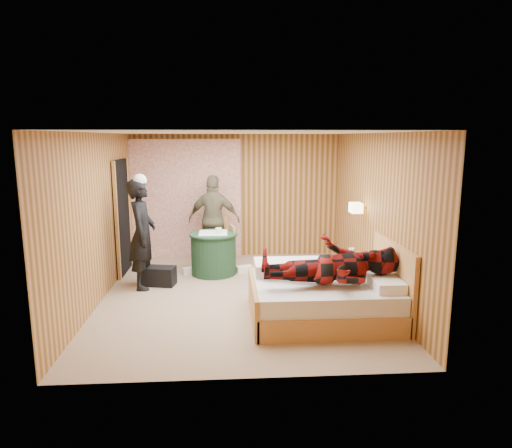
{
  "coord_description": "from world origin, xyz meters",
  "views": [
    {
      "loc": [
        -0.19,
        -6.79,
        2.43
      ],
      "look_at": [
        0.28,
        0.45,
        1.05
      ],
      "focal_mm": 32.0,
      "sensor_mm": 36.0,
      "label": 1
    }
  ],
  "objects": [
    {
      "name": "round_table",
      "position": [
        -0.43,
        1.19,
        0.38
      ],
      "size": [
        0.86,
        0.86,
        0.76
      ],
      "color": "#22492F",
      "rests_on": "floor"
    },
    {
      "name": "curtain",
      "position": [
        -1.0,
        2.43,
        1.2
      ],
      "size": [
        2.2,
        0.08,
        2.4
      ],
      "primitive_type": "cube",
      "color": "white",
      "rests_on": "floor"
    },
    {
      "name": "man_at_table",
      "position": [
        -0.43,
        1.91,
        0.86
      ],
      "size": [
        1.07,
        0.6,
        1.72
      ],
      "primitive_type": "imported",
      "rotation": [
        0.0,
        0.0,
        2.95
      ],
      "color": "#6A6246",
      "rests_on": "floor"
    },
    {
      "name": "wall_lamp",
      "position": [
        1.92,
        0.45,
        1.3
      ],
      "size": [
        0.26,
        0.24,
        0.16
      ],
      "color": "gold",
      "rests_on": "wall_right"
    },
    {
      "name": "wall_left",
      "position": [
        -2.1,
        0.0,
        1.25
      ],
      "size": [
        0.02,
        5.0,
        2.5
      ],
      "primitive_type": "cube",
      "color": "#C37E4B",
      "rests_on": "floor"
    },
    {
      "name": "cup_table",
      "position": [
        -0.33,
        1.14,
        0.81
      ],
      "size": [
        0.14,
        0.14,
        0.1
      ],
      "primitive_type": "imported",
      "rotation": [
        0.0,
        0.0,
        -0.14
      ],
      "color": "white",
      "rests_on": "round_table"
    },
    {
      "name": "doorway",
      "position": [
        -2.06,
        1.4,
        1.02
      ],
      "size": [
        0.06,
        0.9,
        2.05
      ],
      "primitive_type": "cube",
      "color": "black",
      "rests_on": "floor"
    },
    {
      "name": "ceiling",
      "position": [
        0.0,
        0.0,
        2.5
      ],
      "size": [
        4.2,
        5.0,
        0.01
      ],
      "primitive_type": "cube",
      "color": "white",
      "rests_on": "wall_back"
    },
    {
      "name": "cup_nightstand",
      "position": [
        1.88,
        0.47,
        0.57
      ],
      "size": [
        0.13,
        0.13,
        0.09
      ],
      "primitive_type": "imported",
      "rotation": [
        0.0,
        0.0,
        -0.44
      ],
      "color": "white",
      "rests_on": "nightstand"
    },
    {
      "name": "duffel_bag",
      "position": [
        -1.34,
        0.61,
        0.16
      ],
      "size": [
        0.6,
        0.4,
        0.31
      ],
      "primitive_type": "cube",
      "rotation": [
        0.0,
        0.0,
        -0.19
      ],
      "color": "black",
      "rests_on": "floor"
    },
    {
      "name": "book_lower",
      "position": [
        1.88,
        0.29,
        0.54
      ],
      "size": [
        0.19,
        0.24,
        0.02
      ],
      "primitive_type": "imported",
      "rotation": [
        0.0,
        0.0,
        -0.11
      ],
      "color": "white",
      "rests_on": "nightstand"
    },
    {
      "name": "bed",
      "position": [
        1.13,
        -0.94,
        0.3
      ],
      "size": [
        1.97,
        1.52,
        1.04
      ],
      "color": "#E5B05D",
      "rests_on": "floor"
    },
    {
      "name": "chair_near",
      "position": [
        -0.18,
        1.39,
        0.49
      ],
      "size": [
        0.45,
        0.45,
        0.84
      ],
      "rotation": [
        0.0,
        0.0,
        -1.38
      ],
      "color": "#E5B05D",
      "rests_on": "floor"
    },
    {
      "name": "man_on_bed",
      "position": [
        1.15,
        -1.17,
        0.95
      ],
      "size": [
        0.86,
        0.67,
        1.77
      ],
      "primitive_type": "imported",
      "rotation": [
        0.0,
        1.57,
        0.0
      ],
      "color": "maroon",
      "rests_on": "bed"
    },
    {
      "name": "sneaker_right",
      "position": [
        0.12,
        1.23,
        0.06
      ],
      "size": [
        0.31,
        0.22,
        0.13
      ],
      "primitive_type": "cube",
      "rotation": [
        0.0,
        0.0,
        0.4
      ],
      "color": "white",
      "rests_on": "floor"
    },
    {
      "name": "floor",
      "position": [
        0.0,
        0.0,
        0.0
      ],
      "size": [
        4.2,
        5.0,
        0.01
      ],
      "primitive_type": "cube",
      "color": "tan",
      "rests_on": "ground"
    },
    {
      "name": "nightstand",
      "position": [
        1.88,
        0.34,
        0.27
      ],
      "size": [
        0.4,
        0.54,
        0.52
      ],
      "color": "#E5B05D",
      "rests_on": "floor"
    },
    {
      "name": "wall_back",
      "position": [
        0.0,
        2.5,
        1.25
      ],
      "size": [
        4.2,
        0.02,
        2.5
      ],
      "primitive_type": "cube",
      "color": "#C37E4B",
      "rests_on": "floor"
    },
    {
      "name": "wall_right",
      "position": [
        2.1,
        0.0,
        1.25
      ],
      "size": [
        0.02,
        5.0,
        2.5
      ],
      "primitive_type": "cube",
      "color": "#C37E4B",
      "rests_on": "floor"
    },
    {
      "name": "woman_standing",
      "position": [
        -1.56,
        0.51,
        0.89
      ],
      "size": [
        0.44,
        0.66,
        1.79
      ],
      "primitive_type": "imported",
      "rotation": [
        0.0,
        0.0,
        1.56
      ],
      "color": "black",
      "rests_on": "floor"
    },
    {
      "name": "book_upper",
      "position": [
        1.88,
        0.29,
        0.56
      ],
      "size": [
        0.21,
        0.25,
        0.02
      ],
      "primitive_type": "imported",
      "rotation": [
        0.0,
        0.0,
        -0.22
      ],
      "color": "white",
      "rests_on": "nightstand"
    },
    {
      "name": "sneaker_left",
      "position": [
        -0.86,
        1.21,
        0.06
      ],
      "size": [
        0.29,
        0.2,
        0.12
      ],
      "primitive_type": "cube",
      "rotation": [
        0.0,
        0.0,
        0.37
      ],
      "color": "white",
      "rests_on": "floor"
    },
    {
      "name": "chair_far",
      "position": [
        -0.41,
        1.87,
        0.54
      ],
      "size": [
        0.52,
        0.52,
        0.93
      ],
      "rotation": [
        0.0,
        0.0,
        -0.3
      ],
      "color": "#E5B05D",
      "rests_on": "floor"
    }
  ]
}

